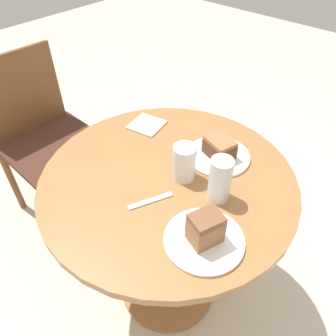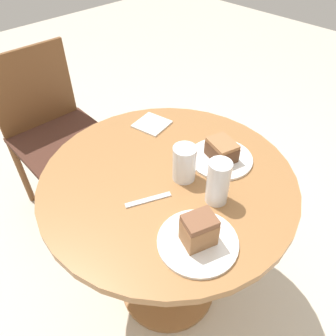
{
  "view_description": "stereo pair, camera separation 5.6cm",
  "coord_description": "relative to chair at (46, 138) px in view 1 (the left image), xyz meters",
  "views": [
    {
      "loc": [
        -0.6,
        -0.54,
        1.53
      ],
      "look_at": [
        0.0,
        0.0,
        0.79
      ],
      "focal_mm": 35.0,
      "sensor_mm": 36.0,
      "label": 1
    },
    {
      "loc": [
        -0.57,
        -0.58,
        1.53
      ],
      "look_at": [
        0.0,
        0.0,
        0.79
      ],
      "focal_mm": 35.0,
      "sensor_mm": 36.0,
      "label": 2
    }
  ],
  "objects": [
    {
      "name": "chair",
      "position": [
        0.0,
        0.0,
        0.0
      ],
      "size": [
        0.47,
        0.49,
        0.9
      ],
      "rotation": [
        0.0,
        0.0,
        -0.03
      ],
      "color": "brown",
      "rests_on": "ground_plane"
    },
    {
      "name": "table",
      "position": [
        0.0,
        -0.86,
        0.08
      ],
      "size": [
        0.88,
        0.88,
        0.75
      ],
      "color": "#9E6B3D",
      "rests_on": "ground_plane"
    },
    {
      "name": "cake_slice_near",
      "position": [
        0.2,
        -0.93,
        0.31
      ],
      "size": [
        0.1,
        0.12,
        0.07
      ],
      "rotation": [
        0.0,
        0.0,
        6.01
      ],
      "color": "brown",
      "rests_on": "plate_near"
    },
    {
      "name": "spoon",
      "position": [
        -0.12,
        -0.9,
        0.27
      ],
      "size": [
        0.15,
        0.08,
        0.0
      ],
      "rotation": [
        0.0,
        0.0,
        2.73
      ],
      "color": "silver",
      "rests_on": "table"
    },
    {
      "name": "plate_near",
      "position": [
        0.2,
        -0.93,
        0.27
      ],
      "size": [
        0.23,
        0.23,
        0.01
      ],
      "color": "white",
      "rests_on": "table"
    },
    {
      "name": "glass_water",
      "position": [
        0.04,
        -1.04,
        0.33
      ],
      "size": [
        0.07,
        0.07,
        0.15
      ],
      "color": "silver",
      "rests_on": "table"
    },
    {
      "name": "cake_slice_far",
      "position": [
        -0.13,
        -1.11,
        0.32
      ],
      "size": [
        0.11,
        0.09,
        0.1
      ],
      "rotation": [
        0.0,
        0.0,
        1.23
      ],
      "color": "#9E6B42",
      "rests_on": "plate_far"
    },
    {
      "name": "glass_lemonade",
      "position": [
        0.04,
        -0.9,
        0.32
      ],
      "size": [
        0.08,
        0.08,
        0.13
      ],
      "color": "beige",
      "rests_on": "table"
    },
    {
      "name": "ground_plane",
      "position": [
        0.0,
        -0.86,
        -0.49
      ],
      "size": [
        8.0,
        8.0,
        0.0
      ],
      "primitive_type": "plane",
      "color": "beige"
    },
    {
      "name": "plate_far",
      "position": [
        -0.13,
        -1.11,
        0.27
      ],
      "size": [
        0.23,
        0.23,
        0.01
      ],
      "color": "white",
      "rests_on": "table"
    },
    {
      "name": "napkin_stack",
      "position": [
        0.17,
        -0.59,
        0.27
      ],
      "size": [
        0.15,
        0.15,
        0.01
      ],
      "rotation": [
        0.0,
        0.0,
        0.2
      ],
      "color": "silver",
      "rests_on": "table"
    }
  ]
}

